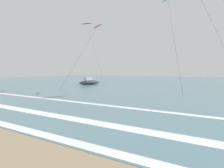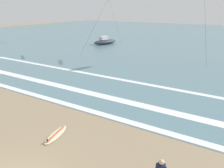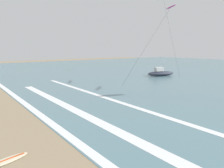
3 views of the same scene
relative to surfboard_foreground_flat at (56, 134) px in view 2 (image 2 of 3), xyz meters
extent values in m
cube|color=slate|center=(1.30, 48.14, -0.04)|extent=(140.00, 90.00, 0.01)
cube|color=white|center=(2.00, 3.54, -0.03)|extent=(52.98, 0.56, 0.01)
cube|color=white|center=(1.72, 6.26, -0.03)|extent=(40.99, 0.86, 0.01)
cube|color=white|center=(2.54, 10.86, -0.03)|extent=(49.26, 0.58, 0.01)
sphere|color=#DBB28E|center=(6.50, -0.94, 1.45)|extent=(0.21, 0.21, 0.21)
ellipsoid|color=beige|center=(0.00, 0.00, 0.00)|extent=(1.04, 2.18, 0.09)
cube|color=#D84C19|center=(0.00, 0.00, 0.05)|extent=(0.48, 1.76, 0.01)
cube|color=black|center=(0.18, -0.80, 0.12)|extent=(0.04, 0.12, 0.16)
cylinder|color=#333333|center=(-10.99, 20.38, 5.30)|extent=(2.65, 6.50, 10.71)
cylinder|color=#333333|center=(-16.96, 33.32, 7.65)|extent=(8.28, 4.53, 15.40)
cylinder|color=#333333|center=(2.86, 24.83, 7.47)|extent=(3.74, 7.92, 15.05)
ellipsoid|color=#2D3342|center=(-15.38, 28.89, 0.40)|extent=(3.33, 5.47, 0.90)
cube|color=silver|center=(-15.51, 28.51, 1.20)|extent=(1.53, 1.78, 0.70)
cylinder|color=#B2B2B2|center=(-15.18, 29.46, 1.75)|extent=(0.08, 0.08, 1.80)
camera|label=1|loc=(7.34, -1.80, 2.97)|focal=27.69mm
camera|label=2|loc=(8.44, -7.69, 6.91)|focal=35.38mm
camera|label=3|loc=(10.01, -1.48, 5.08)|focal=33.99mm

